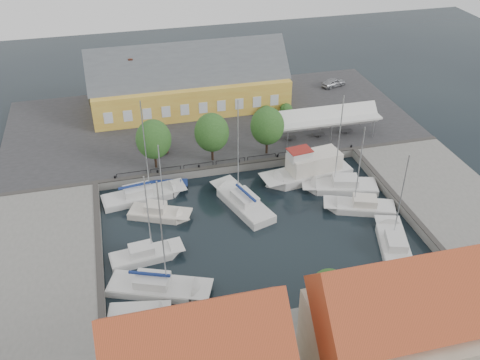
{
  "coord_description": "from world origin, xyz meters",
  "views": [
    {
      "loc": [
        -12.73,
        -44.16,
        35.17
      ],
      "look_at": [
        0.0,
        6.0,
        1.5
      ],
      "focal_mm": 40.0,
      "sensor_mm": 36.0,
      "label": 1
    }
  ],
  "objects_px": {
    "launch_sw": "(138,314)",
    "launch_nw": "(169,186)",
    "warehouse": "(185,84)",
    "west_boat_b": "(159,214)",
    "car_silver": "(334,82)",
    "trawler": "(309,170)",
    "car_red": "(156,144)",
    "tent_canopy": "(327,118)",
    "east_boat_a": "(341,187)",
    "west_boat_c": "(145,256)",
    "center_sailboat": "(243,203)",
    "east_boat_b": "(361,208)",
    "west_boat_d": "(157,288)",
    "east_boat_c": "(394,246)",
    "west_boat_a": "(142,196)"
  },
  "relations": [
    {
      "from": "trawler",
      "to": "launch_nw",
      "type": "bearing_deg",
      "value": 172.84
    },
    {
      "from": "tent_canopy",
      "to": "west_boat_b",
      "type": "distance_m",
      "value": 26.55
    },
    {
      "from": "east_boat_a",
      "to": "east_boat_c",
      "type": "height_order",
      "value": "east_boat_a"
    },
    {
      "from": "car_silver",
      "to": "east_boat_b",
      "type": "height_order",
      "value": "east_boat_b"
    },
    {
      "from": "warehouse",
      "to": "west_boat_b",
      "type": "xyz_separation_m",
      "value": [
        -7.25,
        -25.02,
        -4.17
      ]
    },
    {
      "from": "car_silver",
      "to": "launch_sw",
      "type": "relative_size",
      "value": 0.72
    },
    {
      "from": "east_boat_b",
      "to": "east_boat_a",
      "type": "bearing_deg",
      "value": 96.12
    },
    {
      "from": "launch_sw",
      "to": "launch_nw",
      "type": "relative_size",
      "value": 1.29
    },
    {
      "from": "tent_canopy",
      "to": "east_boat_c",
      "type": "bearing_deg",
      "value": -93.89
    },
    {
      "from": "center_sailboat",
      "to": "launch_sw",
      "type": "height_order",
      "value": "center_sailboat"
    },
    {
      "from": "west_boat_b",
      "to": "tent_canopy",
      "type": "bearing_deg",
      "value": 25.08
    },
    {
      "from": "east_boat_c",
      "to": "west_boat_d",
      "type": "distance_m",
      "value": 23.82
    },
    {
      "from": "warehouse",
      "to": "center_sailboat",
      "type": "distance_m",
      "value": 25.83
    },
    {
      "from": "car_red",
      "to": "east_boat_c",
      "type": "bearing_deg",
      "value": -67.27
    },
    {
      "from": "trawler",
      "to": "west_boat_c",
      "type": "relative_size",
      "value": 1.16
    },
    {
      "from": "trawler",
      "to": "car_red",
      "type": "bearing_deg",
      "value": 150.34
    },
    {
      "from": "launch_nw",
      "to": "car_silver",
      "type": "bearing_deg",
      "value": 35.41
    },
    {
      "from": "car_red",
      "to": "east_boat_a",
      "type": "xyz_separation_m",
      "value": [
        20.13,
        -13.17,
        -1.46
      ]
    },
    {
      "from": "trawler",
      "to": "west_boat_d",
      "type": "relative_size",
      "value": 0.92
    },
    {
      "from": "west_boat_c",
      "to": "launch_nw",
      "type": "bearing_deg",
      "value": 71.64
    },
    {
      "from": "west_boat_c",
      "to": "west_boat_d",
      "type": "bearing_deg",
      "value": -82.69
    },
    {
      "from": "warehouse",
      "to": "west_boat_b",
      "type": "relative_size",
      "value": 2.98
    },
    {
      "from": "car_silver",
      "to": "east_boat_a",
      "type": "distance_m",
      "value": 28.15
    },
    {
      "from": "launch_nw",
      "to": "trawler",
      "type": "bearing_deg",
      "value": -7.16
    },
    {
      "from": "east_boat_c",
      "to": "launch_sw",
      "type": "relative_size",
      "value": 1.94
    },
    {
      "from": "launch_sw",
      "to": "west_boat_c",
      "type": "bearing_deg",
      "value": 79.47
    },
    {
      "from": "tent_canopy",
      "to": "car_silver",
      "type": "distance_m",
      "value": 17.14
    },
    {
      "from": "car_silver",
      "to": "center_sailboat",
      "type": "xyz_separation_m",
      "value": [
        -21.93,
        -26.84,
        -1.33
      ]
    },
    {
      "from": "car_silver",
      "to": "west_boat_a",
      "type": "xyz_separation_m",
      "value": [
        -32.75,
        -22.53,
        -1.43
      ]
    },
    {
      "from": "east_boat_b",
      "to": "west_boat_c",
      "type": "distance_m",
      "value": 24.17
    },
    {
      "from": "car_silver",
      "to": "east_boat_c",
      "type": "distance_m",
      "value": 38.73
    },
    {
      "from": "west_boat_b",
      "to": "west_boat_c",
      "type": "height_order",
      "value": "west_boat_c"
    },
    {
      "from": "trawler",
      "to": "launch_sw",
      "type": "height_order",
      "value": "trawler"
    },
    {
      "from": "car_red",
      "to": "launch_nw",
      "type": "xyz_separation_m",
      "value": [
        0.54,
        -7.75,
        -1.63
      ]
    },
    {
      "from": "east_boat_a",
      "to": "west_boat_c",
      "type": "distance_m",
      "value": 24.51
    },
    {
      "from": "car_silver",
      "to": "west_boat_c",
      "type": "relative_size",
      "value": 0.41
    },
    {
      "from": "tent_canopy",
      "to": "west_boat_a",
      "type": "distance_m",
      "value": 26.5
    },
    {
      "from": "tent_canopy",
      "to": "west_boat_d",
      "type": "bearing_deg",
      "value": -138.54
    },
    {
      "from": "car_red",
      "to": "launch_sw",
      "type": "distance_m",
      "value": 27.5
    },
    {
      "from": "car_silver",
      "to": "east_boat_a",
      "type": "height_order",
      "value": "east_boat_a"
    },
    {
      "from": "car_red",
      "to": "west_boat_a",
      "type": "bearing_deg",
      "value": -124.38
    },
    {
      "from": "west_boat_a",
      "to": "west_boat_b",
      "type": "distance_m",
      "value": 4.16
    },
    {
      "from": "tent_canopy",
      "to": "trawler",
      "type": "height_order",
      "value": "trawler"
    },
    {
      "from": "east_boat_a",
      "to": "launch_nw",
      "type": "bearing_deg",
      "value": 164.56
    },
    {
      "from": "car_red",
      "to": "launch_sw",
      "type": "relative_size",
      "value": 0.77
    },
    {
      "from": "car_silver",
      "to": "tent_canopy",
      "type": "bearing_deg",
      "value": 136.4
    },
    {
      "from": "east_boat_a",
      "to": "east_boat_b",
      "type": "distance_m",
      "value": 4.39
    },
    {
      "from": "east_boat_a",
      "to": "launch_sw",
      "type": "relative_size",
      "value": 2.19
    },
    {
      "from": "east_boat_b",
      "to": "west_boat_a",
      "type": "relative_size",
      "value": 0.86
    },
    {
      "from": "west_boat_b",
      "to": "car_red",
      "type": "bearing_deg",
      "value": 84.14
    }
  ]
}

